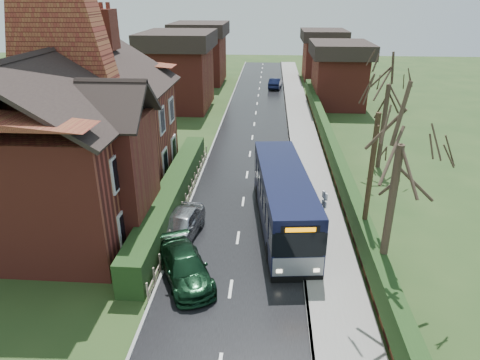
# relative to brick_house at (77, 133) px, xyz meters

# --- Properties ---
(ground) EXTENTS (140.00, 140.00, 0.00)m
(ground) POSITION_rel_brick_house_xyz_m (8.73, -4.78, -4.38)
(ground) COLOR #34481F
(ground) RESTS_ON ground
(road) EXTENTS (6.00, 100.00, 0.02)m
(road) POSITION_rel_brick_house_xyz_m (8.73, 5.22, -4.37)
(road) COLOR black
(road) RESTS_ON ground
(pavement) EXTENTS (2.50, 100.00, 0.14)m
(pavement) POSITION_rel_brick_house_xyz_m (12.98, 5.22, -4.31)
(pavement) COLOR slate
(pavement) RESTS_ON ground
(kerb_right) EXTENTS (0.12, 100.00, 0.14)m
(kerb_right) POSITION_rel_brick_house_xyz_m (11.78, 5.22, -4.31)
(kerb_right) COLOR gray
(kerb_right) RESTS_ON ground
(kerb_left) EXTENTS (0.12, 100.00, 0.10)m
(kerb_left) POSITION_rel_brick_house_xyz_m (5.68, 5.22, -4.33)
(kerb_left) COLOR gray
(kerb_left) RESTS_ON ground
(front_hedge) EXTENTS (1.20, 16.00, 1.60)m
(front_hedge) POSITION_rel_brick_house_xyz_m (4.83, 0.22, -3.58)
(front_hedge) COLOR #193113
(front_hedge) RESTS_ON ground
(picket_fence) EXTENTS (0.10, 16.00, 0.90)m
(picket_fence) POSITION_rel_brick_house_xyz_m (5.58, 0.22, -3.93)
(picket_fence) COLOR gray
(picket_fence) RESTS_ON ground
(right_wall_hedge) EXTENTS (0.60, 50.00, 1.80)m
(right_wall_hedge) POSITION_rel_brick_house_xyz_m (14.53, 5.22, -3.36)
(right_wall_hedge) COLOR maroon
(right_wall_hedge) RESTS_ON ground
(brick_house) EXTENTS (9.30, 14.60, 10.30)m
(brick_house) POSITION_rel_brick_house_xyz_m (0.00, 0.00, 0.00)
(brick_house) COLOR maroon
(brick_house) RESTS_ON ground
(bus) EXTENTS (3.29, 9.95, 2.97)m
(bus) POSITION_rel_brick_house_xyz_m (10.94, -1.35, -2.90)
(bus) COLOR black
(bus) RESTS_ON ground
(car_silver) EXTENTS (2.16, 4.19, 1.36)m
(car_silver) POSITION_rel_brick_house_xyz_m (5.93, -2.85, -3.69)
(car_silver) COLOR #A6A7AB
(car_silver) RESTS_ON ground
(car_green) EXTENTS (3.37, 4.55, 1.22)m
(car_green) POSITION_rel_brick_house_xyz_m (6.78, -6.23, -3.76)
(car_green) COLOR black
(car_green) RESTS_ON ground
(car_distant) EXTENTS (1.86, 4.06, 1.29)m
(car_distant) POSITION_rel_brick_house_xyz_m (10.73, 33.55, -3.73)
(car_distant) COLOR black
(car_distant) RESTS_ON ground
(bus_stop_sign) EXTENTS (0.21, 0.43, 2.90)m
(bus_stop_sign) POSITION_rel_brick_house_xyz_m (12.73, -3.23, -2.47)
(bus_stop_sign) COLOR slate
(bus_stop_sign) RESTS_ON ground
(telegraph_pole) EXTENTS (0.23, 0.86, 6.69)m
(telegraph_pole) POSITION_rel_brick_house_xyz_m (14.53, -3.65, -0.99)
(telegraph_pole) COLOR black
(telegraph_pole) RESTS_ON ground
(tree_right_near) EXTENTS (4.14, 4.14, 8.95)m
(tree_right_near) POSITION_rel_brick_house_xyz_m (14.73, -6.38, 2.31)
(tree_right_near) COLOR #372A20
(tree_right_near) RESTS_ON ground
(tree_right_far) EXTENTS (4.24, 4.24, 8.18)m
(tree_right_far) POSITION_rel_brick_house_xyz_m (17.73, 7.31, 1.74)
(tree_right_far) COLOR #34261F
(tree_right_far) RESTS_ON ground
(tree_house_side) EXTENTS (4.85, 4.85, 11.01)m
(tree_house_side) POSITION_rel_brick_house_xyz_m (-1.01, 5.64, 3.85)
(tree_house_side) COLOR #372B20
(tree_house_side) RESTS_ON ground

